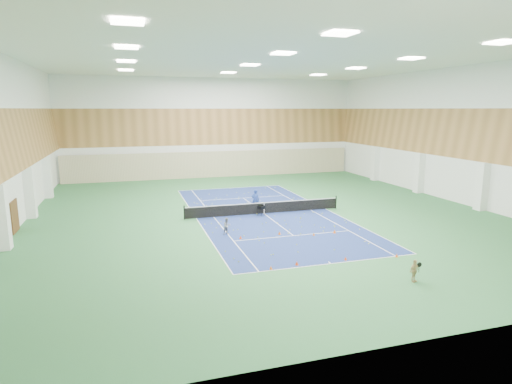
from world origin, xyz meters
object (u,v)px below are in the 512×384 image
child_court (227,226)px  ball_cart (261,211)px  tennis_net (264,207)px  coach (255,200)px  child_apron (414,271)px

child_court → ball_cart: 5.58m
tennis_net → coach: size_ratio=7.18×
child_court → child_apron: bearing=-78.3°
child_apron → ball_cart: (-3.17, 14.69, -0.15)m
tennis_net → child_apron: bearing=-79.8°
coach → child_apron: (3.10, -16.58, -0.32)m
tennis_net → ball_cart: tennis_net is taller
coach → child_court: coach is taller
tennis_net → child_apron: size_ratio=11.29×
child_court → child_apron: same height
tennis_net → ball_cart: bearing=-125.3°
tennis_net → ball_cart: 0.75m
child_court → child_apron: size_ratio=1.00×
tennis_net → child_apron: (2.75, -15.29, 0.02)m
tennis_net → child_court: size_ratio=11.28×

